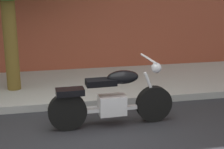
{
  "coord_description": "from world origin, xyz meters",
  "views": [
    {
      "loc": [
        -0.54,
        -4.67,
        2.29
      ],
      "look_at": [
        0.54,
        0.4,
        0.87
      ],
      "focal_mm": 54.37,
      "sensor_mm": 36.0,
      "label": 1
    }
  ],
  "objects": [
    {
      "name": "sidewalk",
      "position": [
        0.0,
        2.49,
        0.07
      ],
      "size": [
        18.77,
        2.47,
        0.14
      ],
      "primitive_type": "cube",
      "color": "#A4A4A4",
      "rests_on": "ground"
    },
    {
      "name": "motorcycle",
      "position": [
        0.53,
        0.41,
        0.45
      ],
      "size": [
        2.07,
        0.7,
        1.11
      ],
      "color": "black",
      "rests_on": "ground"
    },
    {
      "name": "ground_plane",
      "position": [
        0.0,
        0.0,
        0.0
      ],
      "size": [
        60.0,
        60.0,
        0.0
      ],
      "primitive_type": "plane",
      "color": "#28282D"
    }
  ]
}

